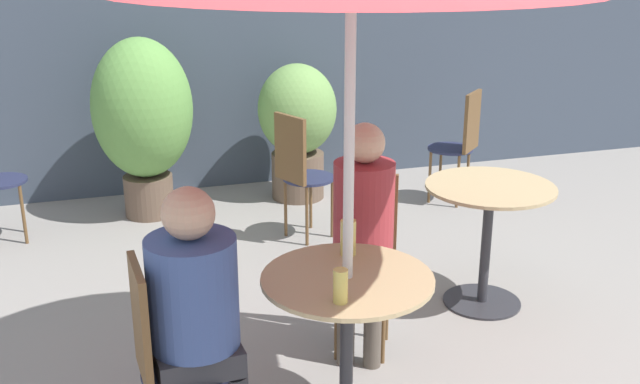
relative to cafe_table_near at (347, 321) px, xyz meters
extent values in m
cube|color=#3D4756|center=(0.05, 3.68, 0.95)|extent=(10.00, 0.06, 3.00)
cylinder|color=#2D2D33|center=(0.00, 0.00, -0.17)|extent=(0.06, 0.06, 0.72)
cylinder|color=tan|center=(0.00, 0.00, 0.20)|extent=(0.74, 0.74, 0.02)
cylinder|color=#2D2D33|center=(1.20, 0.93, -0.54)|extent=(0.47, 0.47, 0.01)
cylinder|color=#2D2D33|center=(1.20, 0.93, -0.17)|extent=(0.06, 0.06, 0.72)
cylinder|color=tan|center=(1.20, 0.93, 0.20)|extent=(0.76, 0.76, 0.02)
cylinder|color=#232847|center=(0.31, 0.63, -0.09)|extent=(0.38, 0.38, 0.02)
cylinder|color=brown|center=(0.47, 0.69, -0.32)|extent=(0.02, 0.02, 0.45)
cylinder|color=brown|center=(0.25, 0.79, -0.32)|extent=(0.02, 0.02, 0.45)
cylinder|color=brown|center=(0.36, 0.47, -0.32)|extent=(0.02, 0.02, 0.45)
cylinder|color=brown|center=(0.14, 0.57, -0.32)|extent=(0.02, 0.02, 0.45)
cube|color=brown|center=(0.38, 0.78, 0.16)|extent=(0.30, 0.17, 0.48)
cylinder|color=#232847|center=(-0.70, -0.05, -0.09)|extent=(0.38, 0.38, 0.02)
cube|color=brown|center=(-0.87, -0.06, 0.16)|extent=(0.05, 0.32, 0.48)
cylinder|color=#232847|center=(-1.67, 2.85, -0.09)|extent=(0.38, 0.38, 0.02)
cylinder|color=brown|center=(-1.56, 2.98, -0.32)|extent=(0.02, 0.02, 0.45)
cylinder|color=brown|center=(-1.53, 2.74, -0.32)|extent=(0.02, 0.02, 0.45)
cylinder|color=#232847|center=(0.48, 2.27, -0.09)|extent=(0.38, 0.38, 0.02)
cylinder|color=brown|center=(0.32, 2.33, -0.32)|extent=(0.02, 0.02, 0.45)
cylinder|color=brown|center=(0.42, 2.11, -0.32)|extent=(0.02, 0.02, 0.45)
cylinder|color=brown|center=(0.55, 2.43, -0.32)|extent=(0.02, 0.02, 0.45)
cylinder|color=brown|center=(0.65, 2.21, -0.32)|extent=(0.02, 0.02, 0.45)
cube|color=brown|center=(0.33, 2.20, 0.16)|extent=(0.16, 0.30, 0.48)
cylinder|color=#232847|center=(1.83, 2.69, -0.09)|extent=(0.38, 0.38, 0.02)
cylinder|color=brown|center=(1.83, 2.52, -0.32)|extent=(0.02, 0.02, 0.45)
cylinder|color=brown|center=(2.01, 2.69, -0.32)|extent=(0.02, 0.02, 0.45)
cylinder|color=brown|center=(1.66, 2.70, -0.32)|extent=(0.02, 0.02, 0.45)
cylinder|color=brown|center=(1.84, 2.86, -0.32)|extent=(0.02, 0.02, 0.45)
cube|color=brown|center=(1.95, 2.57, 0.16)|extent=(0.25, 0.24, 0.48)
cylinder|color=brown|center=(0.18, 0.52, -0.32)|extent=(0.09, 0.09, 0.45)
cylinder|color=brown|center=(0.30, 0.46, -0.32)|extent=(0.09, 0.09, 0.45)
cube|color=brown|center=(0.29, 0.59, -0.03)|extent=(0.37, 0.38, 0.09)
cylinder|color=#9E2D33|center=(0.29, 0.59, 0.27)|extent=(0.31, 0.31, 0.51)
sphere|color=#DBAD89|center=(0.29, 0.59, 0.62)|extent=(0.20, 0.20, 0.20)
cube|color=#2D2D33|center=(-0.66, -0.05, -0.02)|extent=(0.36, 0.33, 0.11)
cylinder|color=#384C84|center=(-0.66, -0.05, 0.26)|extent=(0.36, 0.36, 0.46)
sphere|color=tan|center=(-0.66, -0.05, 0.59)|extent=(0.21, 0.21, 0.21)
cylinder|color=#DBC65B|center=(-0.10, -0.21, 0.28)|extent=(0.06, 0.06, 0.14)
cylinder|color=#DBC65B|center=(0.08, 0.22, 0.29)|extent=(0.07, 0.07, 0.17)
cylinder|color=brown|center=(-0.61, 3.09, -0.38)|extent=(0.39, 0.39, 0.33)
ellipsoid|color=#609947|center=(-0.61, 3.09, 0.33)|extent=(0.77, 0.77, 1.09)
cylinder|color=brown|center=(0.64, 3.16, -0.35)|extent=(0.44, 0.44, 0.39)
ellipsoid|color=#709E51|center=(0.64, 3.16, 0.22)|extent=(0.66, 0.66, 0.76)
cylinder|color=silver|center=(0.00, 0.00, 0.57)|extent=(0.04, 0.04, 2.23)
camera|label=1|loc=(-0.96, -2.73, 1.58)|focal=42.00mm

